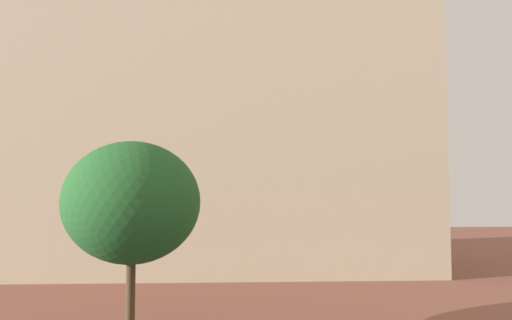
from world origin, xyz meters
The scene contains 2 objects.
landmark_building centered at (-1.64, 32.62, 11.80)m, with size 28.04×13.13×39.53m.
tree_curb_far centered at (-3.33, 13.81, 4.67)m, with size 4.19×4.19×6.57m.
Camera 1 is at (-0.29, -1.56, 4.96)m, focal length 34.61 mm.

